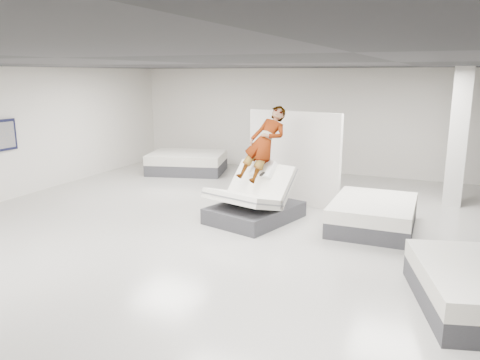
{
  "coord_description": "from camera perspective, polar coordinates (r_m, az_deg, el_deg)",
  "views": [
    {
      "loc": [
        3.7,
        -7.28,
        3.04
      ],
      "look_at": [
        0.11,
        0.9,
        1.0
      ],
      "focal_mm": 35.0,
      "sensor_mm": 36.0,
      "label": 1
    }
  ],
  "objects": [
    {
      "name": "flat_bed_left_far",
      "position": [
        14.75,
        -6.45,
        2.13
      ],
      "size": [
        2.64,
        2.24,
        0.62
      ],
      "color": "#35363A",
      "rests_on": "floor"
    },
    {
      "name": "divider_panel",
      "position": [
        11.08,
        6.48,
        2.68
      ],
      "size": [
        2.37,
        0.65,
        2.19
      ],
      "primitive_type": "cube",
      "rotation": [
        0.0,
        0.0,
        -0.23
      ],
      "color": "silver",
      "rests_on": "floor"
    },
    {
      "name": "hero_bed",
      "position": [
        9.84,
        1.7,
        -2.84
      ],
      "size": [
        1.85,
        2.17,
        1.26
      ],
      "color": "#35363A",
      "rests_on": "floor"
    },
    {
      "name": "room",
      "position": [
        8.29,
        -3.23,
        2.84
      ],
      "size": [
        14.0,
        14.04,
        3.2
      ],
      "color": "#A8A69F",
      "rests_on": "ground"
    },
    {
      "name": "flat_bed_right_far",
      "position": [
        9.75,
        15.91,
        -4.06
      ],
      "size": [
        1.57,
        2.08,
        0.57
      ],
      "color": "#35363A",
      "rests_on": "floor"
    },
    {
      "name": "column",
      "position": [
        11.87,
        25.02,
        4.7
      ],
      "size": [
        0.4,
        0.4,
        3.2
      ],
      "primitive_type": "cube",
      "color": "silver",
      "rests_on": "floor"
    },
    {
      "name": "person",
      "position": [
        9.9,
        2.92,
        2.47
      ],
      "size": [
        1.08,
        1.84,
        1.25
      ],
      "primitive_type": "imported",
      "rotation": [
        1.04,
        0.0,
        -0.27
      ],
      "color": "slate",
      "rests_on": "hero_bed"
    },
    {
      "name": "remote",
      "position": [
        9.54,
        2.73,
        0.72
      ],
      "size": [
        0.09,
        0.15,
        0.08
      ],
      "primitive_type": "cube",
      "rotation": [
        0.35,
        0.0,
        -0.27
      ],
      "color": "black",
      "rests_on": "person"
    }
  ]
}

